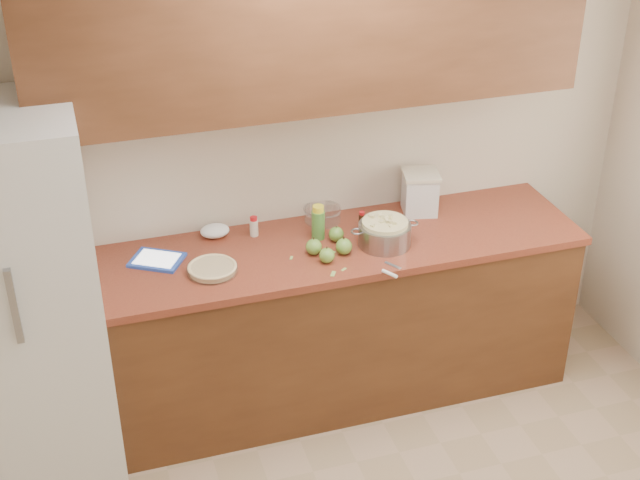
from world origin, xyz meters
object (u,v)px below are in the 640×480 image
object	(u,v)px
flour_canister	(420,192)
tablet	(157,260)
pie	(212,269)
colander	(385,233)

from	to	relation	value
flour_canister	tablet	size ratio (longest dim) A/B	0.76
pie	flour_canister	size ratio (longest dim) A/B	1.05
flour_canister	tablet	bearing A→B (deg)	-175.88
colander	tablet	size ratio (longest dim) A/B	1.18
flour_canister	tablet	distance (m)	1.41
colander	flour_canister	world-z (taller)	flour_canister
pie	tablet	xyz separation A→B (m)	(-0.23, 0.18, -0.01)
colander	flour_canister	xyz separation A→B (m)	(0.30, 0.27, 0.05)
pie	flour_canister	distance (m)	1.20
tablet	flour_canister	bearing A→B (deg)	35.39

